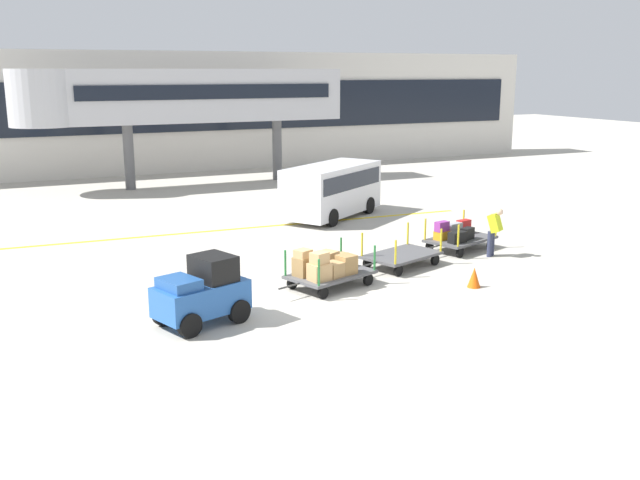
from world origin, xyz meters
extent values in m
plane|color=#B2ADA0|center=(0.00, 0.00, 0.00)|extent=(120.00, 120.00, 0.00)
cube|color=yellow|center=(-0.42, 9.19, 0.00)|extent=(21.04, 1.17, 0.01)
cube|color=beige|center=(0.00, 26.00, 3.40)|extent=(53.35, 2.40, 6.80)
cube|color=black|center=(0.00, 24.75, 3.74)|extent=(50.68, 0.12, 2.80)
cube|color=#B7B7BC|center=(2.89, 20.00, 4.51)|extent=(14.19, 2.20, 2.60)
cylinder|color=#B7B7BC|center=(-4.80, 20.00, 4.51)|extent=(3.00, 3.00, 2.60)
cube|color=black|center=(2.89, 18.86, 4.71)|extent=(12.77, 0.08, 0.70)
cylinder|color=#59595B|center=(-1.01, 20.00, 1.60)|extent=(0.50, 0.50, 3.21)
cylinder|color=#59595B|center=(6.79, 20.00, 1.60)|extent=(0.50, 0.50, 3.21)
cube|color=#2659A5|center=(-3.22, -0.27, 0.63)|extent=(2.34, 1.72, 0.70)
cube|color=black|center=(-2.87, -0.15, 1.28)|extent=(1.08, 1.19, 0.60)
cube|color=#225095|center=(-3.76, -0.46, 1.10)|extent=(0.96, 1.11, 0.24)
cylinder|color=black|center=(-4.03, 0.00, 0.28)|extent=(0.59, 0.35, 0.56)
cylinder|color=black|center=(-3.70, -0.99, 0.28)|extent=(0.59, 0.35, 0.56)
cylinder|color=black|center=(-2.74, 0.44, 0.28)|extent=(0.59, 0.35, 0.56)
cylinder|color=black|center=(-2.40, -0.55, 0.28)|extent=(0.59, 0.35, 0.56)
cube|color=#4C4C4F|center=(0.76, 1.08, 0.36)|extent=(2.63, 2.07, 0.08)
cylinder|color=#237033|center=(-0.45, 1.35, 0.75)|extent=(0.06, 0.06, 0.70)
cylinder|color=#237033|center=(-0.04, 0.13, 0.75)|extent=(0.06, 0.06, 0.70)
cylinder|color=#237033|center=(1.55, 2.03, 0.75)|extent=(0.06, 0.06, 0.70)
cylinder|color=#237033|center=(1.97, 0.81, 0.75)|extent=(0.06, 0.06, 0.70)
cylinder|color=black|center=(-0.25, 1.36, 0.16)|extent=(0.34, 0.20, 0.32)
cylinder|color=black|center=(0.13, 0.24, 0.16)|extent=(0.34, 0.20, 0.32)
cylinder|color=black|center=(1.38, 1.92, 0.16)|extent=(0.34, 0.20, 0.32)
cylinder|color=black|center=(1.77, 0.79, 0.16)|extent=(0.34, 0.20, 0.32)
cylinder|color=#333333|center=(-0.66, 0.60, 0.34)|extent=(0.68, 0.27, 0.05)
cube|color=olive|center=(-0.03, 1.13, 0.65)|extent=(0.57, 0.56, 0.51)
cube|color=tan|center=(0.19, 0.57, 0.63)|extent=(0.60, 0.55, 0.45)
cube|color=tan|center=(0.40, 1.30, 0.64)|extent=(0.57, 0.59, 0.48)
cube|color=#9E7A4C|center=(0.66, 0.71, 0.60)|extent=(0.57, 0.59, 0.40)
cube|color=tan|center=(0.86, 1.46, 0.65)|extent=(0.60, 0.62, 0.50)
cube|color=olive|center=(1.12, 0.84, 0.66)|extent=(0.55, 0.54, 0.51)
cube|color=#A87F4C|center=(1.38, 1.61, 0.56)|extent=(0.60, 0.58, 0.33)
cube|color=tan|center=(-0.03, 1.13, 1.02)|extent=(0.51, 0.48, 0.21)
cube|color=tan|center=(0.19, 0.57, 1.00)|extent=(0.52, 0.48, 0.30)
cube|color=#4C4C4F|center=(3.60, 2.05, 0.36)|extent=(2.63, 2.07, 0.08)
cylinder|color=gold|center=(2.39, 2.31, 0.75)|extent=(0.06, 0.06, 0.70)
cylinder|color=gold|center=(2.80, 1.09, 0.75)|extent=(0.06, 0.06, 0.70)
cylinder|color=gold|center=(4.39, 3.00, 0.75)|extent=(0.06, 0.06, 0.70)
cylinder|color=gold|center=(4.81, 1.78, 0.75)|extent=(0.06, 0.06, 0.70)
cylinder|color=black|center=(2.59, 2.33, 0.16)|extent=(0.34, 0.20, 0.32)
cylinder|color=black|center=(2.97, 1.20, 0.16)|extent=(0.34, 0.20, 0.32)
cylinder|color=black|center=(4.22, 2.89, 0.16)|extent=(0.34, 0.20, 0.32)
cylinder|color=black|center=(4.61, 1.76, 0.16)|extent=(0.34, 0.20, 0.32)
cylinder|color=#333333|center=(2.18, 1.56, 0.34)|extent=(0.68, 0.27, 0.05)
cube|color=#4C4C4F|center=(6.44, 3.01, 0.36)|extent=(2.63, 2.07, 0.08)
cylinder|color=gold|center=(5.23, 3.28, 0.75)|extent=(0.06, 0.06, 0.70)
cylinder|color=gold|center=(5.64, 2.06, 0.75)|extent=(0.06, 0.06, 0.70)
cylinder|color=gold|center=(7.23, 3.96, 0.75)|extent=(0.06, 0.06, 0.70)
cylinder|color=gold|center=(7.65, 2.74, 0.75)|extent=(0.06, 0.06, 0.70)
cylinder|color=black|center=(5.43, 3.30, 0.16)|extent=(0.34, 0.20, 0.32)
cylinder|color=black|center=(5.81, 2.17, 0.16)|extent=(0.34, 0.20, 0.32)
cylinder|color=black|center=(7.06, 3.85, 0.16)|extent=(0.34, 0.20, 0.32)
cylinder|color=black|center=(7.45, 2.73, 0.16)|extent=(0.34, 0.20, 0.32)
cylinder|color=#333333|center=(5.02, 2.53, 0.34)|extent=(0.68, 0.27, 0.05)
cube|color=orange|center=(5.72, 3.06, 0.54)|extent=(0.50, 0.42, 0.28)
cube|color=black|center=(5.93, 2.49, 0.58)|extent=(0.63, 0.41, 0.35)
cube|color=#99999E|center=(6.35, 3.26, 0.63)|extent=(0.59, 0.38, 0.45)
cube|color=black|center=(6.50, 2.75, 0.59)|extent=(0.57, 0.45, 0.38)
cube|color=red|center=(6.94, 3.55, 0.63)|extent=(0.51, 0.35, 0.45)
cube|color=#8C338C|center=(5.72, 3.06, 0.84)|extent=(0.51, 0.36, 0.32)
cylinder|color=#2D334C|center=(6.72, 1.87, 0.41)|extent=(0.16, 0.16, 0.82)
cylinder|color=#2D334C|center=(6.89, 1.97, 0.41)|extent=(0.16, 0.16, 0.82)
cube|color=#D1E51E|center=(6.86, 1.84, 1.09)|extent=(0.56, 0.57, 0.61)
sphere|color=beige|center=(6.92, 1.73, 1.45)|extent=(0.22, 0.22, 0.22)
cube|color=silver|center=(4.96, 9.59, 1.15)|extent=(5.06, 4.22, 1.90)
cube|color=#1E232D|center=(4.96, 9.59, 1.55)|extent=(4.76, 4.04, 0.64)
cylinder|color=black|center=(4.19, 8.04, 0.34)|extent=(0.70, 0.57, 0.68)
cylinder|color=black|center=(6.68, 9.67, 0.34)|extent=(0.70, 0.57, 0.68)
cone|color=#EA590F|center=(4.28, -0.59, 0.28)|extent=(0.36, 0.36, 0.55)
camera|label=1|loc=(-7.43, -15.68, 5.74)|focal=40.23mm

